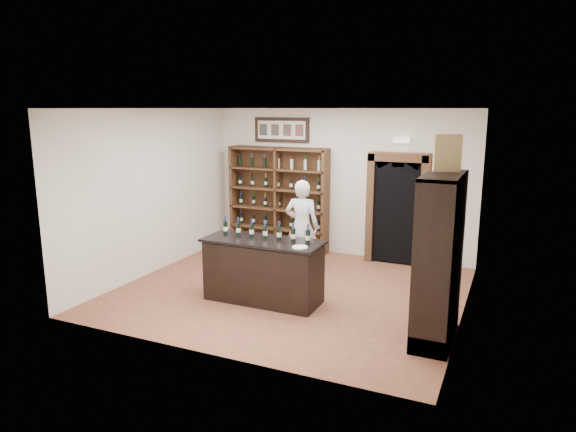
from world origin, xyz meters
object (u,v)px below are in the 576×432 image
at_px(counter_bottle_0, 225,228).
at_px(side_cabinet, 440,285).
at_px(tasting_counter, 263,271).
at_px(shopkeeper, 302,226).
at_px(wine_crate, 447,153).
at_px(wine_shelf, 279,199).

relative_size(counter_bottle_0, side_cabinet, 0.14).
height_order(tasting_counter, counter_bottle_0, counter_bottle_0).
xyz_separation_m(tasting_counter, shopkeeper, (-0.03, 1.64, 0.37)).
distance_m(tasting_counter, wine_crate, 3.31).
bearing_deg(counter_bottle_0, wine_shelf, 97.58).
bearing_deg(side_cabinet, counter_bottle_0, 173.76).
distance_m(wine_shelf, shopkeeper, 1.69).
distance_m(counter_bottle_0, wine_crate, 3.65).
height_order(counter_bottle_0, shopkeeper, shopkeeper).
relative_size(counter_bottle_0, shopkeeper, 0.17).
xyz_separation_m(side_cabinet, wine_crate, (-0.05, 0.30, 1.68)).
bearing_deg(tasting_counter, side_cabinet, -6.28).
xyz_separation_m(wine_shelf, shopkeeper, (1.07, -1.29, -0.24)).
distance_m(wine_shelf, wine_crate, 4.97).
bearing_deg(counter_bottle_0, wine_crate, -1.33).
relative_size(wine_shelf, counter_bottle_0, 7.33).
bearing_deg(wine_crate, tasting_counter, 163.56).
relative_size(counter_bottle_0, wine_crate, 0.63).
bearing_deg(wine_crate, side_cabinet, -97.12).
height_order(counter_bottle_0, wine_crate, wine_crate).
distance_m(wine_shelf, tasting_counter, 3.19).
distance_m(side_cabinet, shopkeeper, 3.38).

